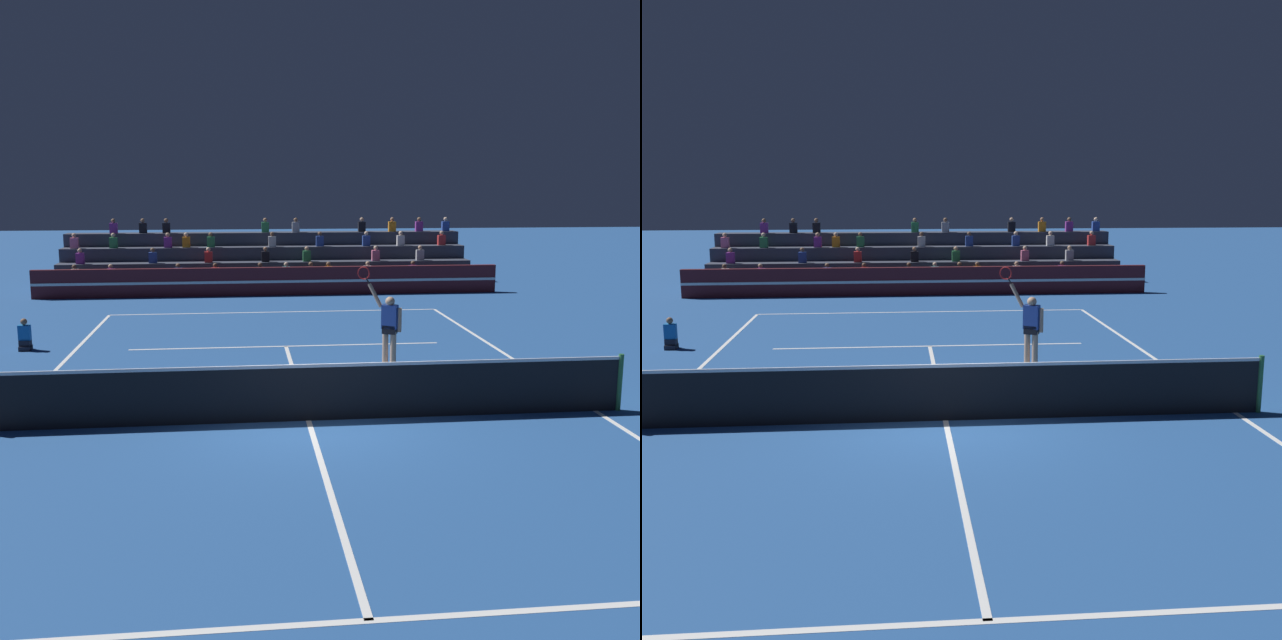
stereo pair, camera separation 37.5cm
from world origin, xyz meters
TOP-DOWN VIEW (x-y plane):
  - ground_plane at (0.00, 0.00)m, footprint 120.00×120.00m
  - court_lines at (0.00, 0.00)m, footprint 11.10×23.90m
  - tennis_net at (0.00, 0.00)m, footprint 12.00×0.10m
  - sponsor_banner_wall at (0.00, 15.84)m, footprint 18.00×0.26m
  - bleacher_stand at (-0.00, 19.01)m, footprint 17.09×3.80m
  - ball_kid_courtside at (-6.78, 6.68)m, footprint 0.30×0.36m
  - tennis_player at (2.23, 3.71)m, footprint 1.01×0.69m
  - tennis_ball at (-2.96, 0.96)m, footprint 0.07×0.07m

SIDE VIEW (x-z plane):
  - ground_plane at x=0.00m, z-range 0.00..0.00m
  - court_lines at x=0.00m, z-range 0.00..0.01m
  - tennis_ball at x=-2.96m, z-range 0.00..0.07m
  - ball_kid_courtside at x=-6.78m, z-range -0.09..0.75m
  - tennis_net at x=0.00m, z-range -0.01..1.09m
  - sponsor_banner_wall at x=0.00m, z-range 0.00..1.10m
  - bleacher_stand at x=0.00m, z-range -0.58..2.25m
  - tennis_player at x=2.23m, z-range -0.23..2.20m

